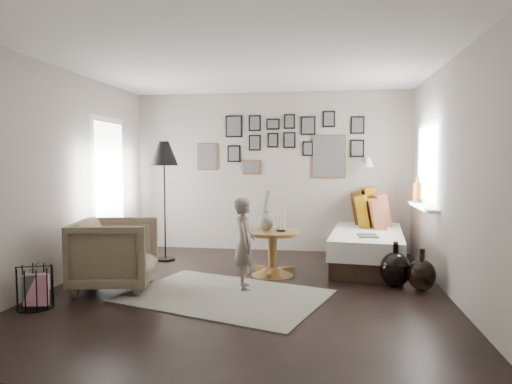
# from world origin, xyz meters

# --- Properties ---
(ground) EXTENTS (4.80, 4.80, 0.00)m
(ground) POSITION_xyz_m (0.00, 0.00, 0.00)
(ground) COLOR black
(ground) RESTS_ON ground
(wall_back) EXTENTS (4.50, 0.00, 4.50)m
(wall_back) POSITION_xyz_m (0.00, 2.40, 1.30)
(wall_back) COLOR gray
(wall_back) RESTS_ON ground
(wall_front) EXTENTS (4.50, 0.00, 4.50)m
(wall_front) POSITION_xyz_m (0.00, -2.40, 1.30)
(wall_front) COLOR gray
(wall_front) RESTS_ON ground
(wall_left) EXTENTS (0.00, 4.80, 4.80)m
(wall_left) POSITION_xyz_m (-2.25, 0.00, 1.30)
(wall_left) COLOR gray
(wall_left) RESTS_ON ground
(wall_right) EXTENTS (0.00, 4.80, 4.80)m
(wall_right) POSITION_xyz_m (2.25, 0.00, 1.30)
(wall_right) COLOR gray
(wall_right) RESTS_ON ground
(ceiling) EXTENTS (4.80, 4.80, 0.00)m
(ceiling) POSITION_xyz_m (0.00, 0.00, 2.60)
(ceiling) COLOR white
(ceiling) RESTS_ON wall_back
(door_left) EXTENTS (0.00, 2.14, 2.14)m
(door_left) POSITION_xyz_m (-2.23, 1.20, 1.05)
(door_left) COLOR white
(door_left) RESTS_ON wall_left
(window_right) EXTENTS (0.15, 1.32, 1.30)m
(window_right) POSITION_xyz_m (2.18, 1.34, 0.93)
(window_right) COLOR white
(window_right) RESTS_ON wall_right
(gallery_wall) EXTENTS (2.74, 0.03, 1.08)m
(gallery_wall) POSITION_xyz_m (0.29, 2.38, 1.74)
(gallery_wall) COLOR brown
(gallery_wall) RESTS_ON wall_back
(wall_sconce) EXTENTS (0.18, 0.36, 0.16)m
(wall_sconce) POSITION_xyz_m (1.55, 2.13, 1.46)
(wall_sconce) COLOR white
(wall_sconce) RESTS_ON wall_back
(rug) EXTENTS (2.45, 2.05, 0.01)m
(rug) POSITION_xyz_m (-0.19, -0.25, 0.01)
(rug) COLOR beige
(rug) RESTS_ON ground
(pedestal_table) EXTENTS (0.74, 0.74, 0.58)m
(pedestal_table) POSITION_xyz_m (0.23, 0.75, 0.27)
(pedestal_table) COLOR brown
(pedestal_table) RESTS_ON ground
(vase) EXTENTS (0.21, 0.21, 0.53)m
(vase) POSITION_xyz_m (0.15, 0.77, 0.74)
(vase) COLOR black
(vase) RESTS_ON pedestal_table
(candles) EXTENTS (0.13, 0.13, 0.27)m
(candles) POSITION_xyz_m (0.34, 0.75, 0.71)
(candles) COLOR black
(candles) RESTS_ON pedestal_table
(daybed) EXTENTS (1.18, 2.30, 1.08)m
(daybed) POSITION_xyz_m (1.51, 1.66, 0.34)
(daybed) COLOR black
(daybed) RESTS_ON ground
(magazine_on_daybed) EXTENTS (0.26, 0.35, 0.02)m
(magazine_on_daybed) POSITION_xyz_m (1.46, 1.00, 0.51)
(magazine_on_daybed) COLOR black
(magazine_on_daybed) RESTS_ON daybed
(armchair) EXTENTS (1.05, 1.03, 0.81)m
(armchair) POSITION_xyz_m (-1.52, -0.12, 0.41)
(armchair) COLOR #6A5F47
(armchair) RESTS_ON ground
(armchair_cushion) EXTENTS (0.43, 0.43, 0.17)m
(armchair_cushion) POSITION_xyz_m (-1.49, -0.07, 0.48)
(armchair_cushion) COLOR white
(armchair_cushion) RESTS_ON armchair
(floor_lamp) EXTENTS (0.41, 0.41, 1.77)m
(floor_lamp) POSITION_xyz_m (-1.45, 1.39, 1.53)
(floor_lamp) COLOR black
(floor_lamp) RESTS_ON ground
(magazine_basket) EXTENTS (0.44, 0.44, 0.42)m
(magazine_basket) POSITION_xyz_m (-2.00, -0.92, 0.21)
(magazine_basket) COLOR black
(magazine_basket) RESTS_ON ground
(demijohn_large) EXTENTS (0.36, 0.36, 0.54)m
(demijohn_large) POSITION_xyz_m (1.72, 0.41, 0.21)
(demijohn_large) COLOR black
(demijohn_large) RESTS_ON ground
(demijohn_small) EXTENTS (0.32, 0.32, 0.49)m
(demijohn_small) POSITION_xyz_m (2.00, 0.29, 0.18)
(demijohn_small) COLOR black
(demijohn_small) RESTS_ON ground
(child) EXTENTS (0.36, 0.45, 1.06)m
(child) POSITION_xyz_m (-0.02, 0.06, 0.53)
(child) COLOR #6B5F55
(child) RESTS_ON ground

